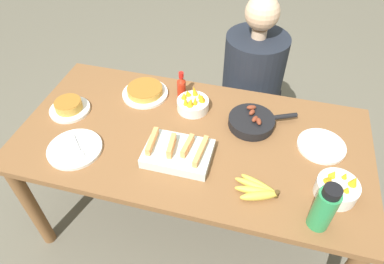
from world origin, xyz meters
The scene contains 14 objects.
ground_plane centered at (0.00, 0.00, 0.00)m, with size 14.00×14.00×0.00m, color #666051.
dining_table centered at (0.00, 0.00, 0.64)m, with size 1.71×0.86×0.73m.
banana_bunch centered at (0.35, -0.25, 0.75)m, with size 0.20×0.16×0.04m.
melon_tray centered at (-0.03, -0.15, 0.77)m, with size 0.30×0.21×0.10m.
skillet centered at (0.27, 0.15, 0.76)m, with size 0.34×0.23×0.08m.
frittata_plate_center centered at (-0.33, 0.25, 0.76)m, with size 0.25×0.25×0.05m.
frittata_plate_side centered at (-0.67, 0.02, 0.76)m, with size 0.21×0.21×0.06m.
empty_plate_near_front centered at (0.61, 0.09, 0.74)m, with size 0.23×0.23×0.02m.
empty_plate_far_left centered at (-0.51, -0.23, 0.74)m, with size 0.26×0.26×0.02m.
fruit_bowl_mango centered at (-0.05, 0.20, 0.77)m, with size 0.17×0.17×0.11m.
fruit_bowl_citrus centered at (0.67, -0.18, 0.78)m, with size 0.17×0.17×0.13m.
water_bottle centered at (0.60, -0.33, 0.84)m, with size 0.08×0.08×0.23m.
hot_sauce_bottle centered at (-0.14, 0.30, 0.80)m, with size 0.05×0.05×0.15m.
person_figure centered at (0.22, 0.67, 0.48)m, with size 0.41×0.41×1.18m.
Camera 1 is at (0.30, -1.13, 1.94)m, focal length 32.00 mm.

